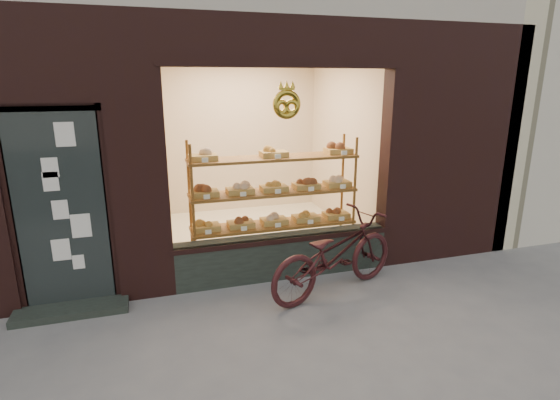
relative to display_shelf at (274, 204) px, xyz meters
name	(u,v)px	position (x,y,z in m)	size (l,w,h in m)	color
ground	(310,392)	(-0.45, -2.55, -0.84)	(90.00, 90.00, 0.00)	#5F5E63
display_shelf	(274,204)	(0.00, 0.00, 0.00)	(2.20, 0.45, 1.70)	#573219
bicycle	(335,254)	(0.43, -1.02, -0.37)	(0.63, 1.80, 0.95)	#331315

